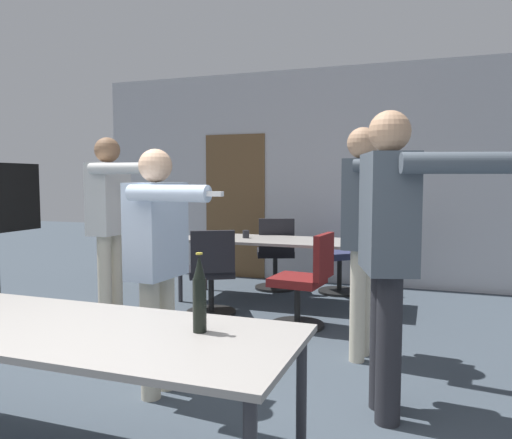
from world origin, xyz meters
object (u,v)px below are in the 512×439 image
object	(u,v)px
person_left_plaid	(364,218)
office_chair_mid_tucked	(345,257)
person_center_tall	(158,248)
drink_cup	(246,234)
person_far_watching	(110,211)
office_chair_far_left	(276,256)
office_chair_near_pushed	(305,284)
person_right_polo	(390,235)
beer_bottle	(199,295)
office_chair_far_right	(212,276)

from	to	relation	value
person_left_plaid	office_chair_mid_tucked	world-z (taller)	person_left_plaid
person_center_tall	drink_cup	world-z (taller)	person_center_tall
person_far_watching	drink_cup	xyz separation A→B (m)	(0.90, 1.33, -0.33)
office_chair_far_left	drink_cup	world-z (taller)	office_chair_far_left
office_chair_mid_tucked	person_far_watching	bearing A→B (deg)	96.61
office_chair_near_pushed	drink_cup	distance (m)	1.29
person_far_watching	office_chair_near_pushed	size ratio (longest dim) A/B	2.00
person_far_watching	office_chair_mid_tucked	size ratio (longest dim) A/B	1.92
drink_cup	person_left_plaid	bearing A→B (deg)	-44.24
person_right_polo	office_chair_mid_tucked	world-z (taller)	person_right_polo
person_far_watching	person_left_plaid	world-z (taller)	person_far_watching
beer_bottle	office_chair_near_pushed	bearing A→B (deg)	93.29
person_left_plaid	office_chair_far_left	bearing A→B (deg)	-139.89
person_far_watching	beer_bottle	size ratio (longest dim) A/B	5.08
beer_bottle	person_right_polo	bearing A→B (deg)	53.76
beer_bottle	drink_cup	bearing A→B (deg)	107.26
person_far_watching	person_right_polo	xyz separation A→B (m)	(2.71, -1.08, -0.02)
office_chair_mid_tucked	drink_cup	bearing A→B (deg)	86.38
person_left_plaid	office_chair_near_pushed	size ratio (longest dim) A/B	1.99
person_left_plaid	drink_cup	world-z (taller)	person_left_plaid
person_far_watching	office_chair_near_pushed	bearing A→B (deg)	104.20
person_right_polo	office_chair_far_right	size ratio (longest dim) A/B	1.99
person_center_tall	beer_bottle	size ratio (longest dim) A/B	4.50
person_center_tall	beer_bottle	xyz separation A→B (m)	(0.69, -0.83, -0.07)
office_chair_far_left	person_left_plaid	bearing A→B (deg)	-77.76
person_left_plaid	office_chair_near_pushed	bearing A→B (deg)	-129.27
person_left_plaid	drink_cup	bearing A→B (deg)	-126.96
drink_cup	office_chair_near_pushed	bearing A→B (deg)	-42.56
office_chair_near_pushed	beer_bottle	world-z (taller)	beer_bottle
person_left_plaid	beer_bottle	bearing A→B (deg)	-6.42
person_center_tall	person_right_polo	bearing A→B (deg)	102.33
office_chair_far_left	drink_cup	bearing A→B (deg)	-126.16
person_left_plaid	person_center_tall	xyz separation A→B (m)	(-1.16, -1.10, -0.15)
person_far_watching	drink_cup	world-z (taller)	person_far_watching
drink_cup	office_chair_far_right	bearing A→B (deg)	-97.22
person_center_tall	office_chair_mid_tucked	distance (m)	3.48
person_center_tall	office_chair_mid_tucked	size ratio (longest dim) A/B	1.70
office_chair_far_left	office_chair_far_right	xyz separation A→B (m)	(-0.27, -1.37, -0.02)
person_center_tall	office_chair_far_right	size ratio (longest dim) A/B	1.77
office_chair_mid_tucked	office_chair_near_pushed	distance (m)	1.63
office_chair_near_pushed	beer_bottle	distance (m)	2.63
office_chair_near_pushed	beer_bottle	bearing A→B (deg)	-170.28
office_chair_mid_tucked	person_center_tall	bearing A→B (deg)	127.96
office_chair_far_right	office_chair_mid_tucked	xyz separation A→B (m)	(1.12, 1.54, 0.03)
office_chair_far_right	office_chair_mid_tucked	bearing A→B (deg)	25.20
office_chair_far_left	beer_bottle	distance (m)	4.16
person_left_plaid	office_chair_far_right	size ratio (longest dim) A/B	2.00
office_chair_far_right	beer_bottle	xyz separation A→B (m)	(1.16, -2.66, 0.48)
office_chair_far_left	office_chair_far_right	world-z (taller)	office_chair_far_left
office_chair_mid_tucked	beer_bottle	world-z (taller)	beer_bottle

